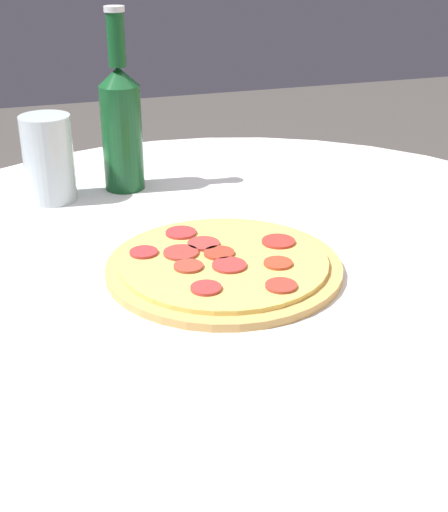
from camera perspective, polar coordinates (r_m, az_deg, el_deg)
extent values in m
cylinder|color=white|center=(1.11, 1.52, -17.44)|extent=(0.08, 0.08, 0.69)
cylinder|color=white|center=(0.90, 1.77, -0.76)|extent=(1.07, 1.07, 0.02)
cylinder|color=tan|center=(0.86, 0.00, -0.90)|extent=(0.29, 0.29, 0.01)
cylinder|color=#EACC60|center=(0.86, 0.00, -0.42)|extent=(0.25, 0.25, 0.01)
cylinder|color=#B33133|center=(0.92, -3.46, 1.88)|extent=(0.04, 0.04, 0.00)
cylinder|color=#B23432|center=(0.79, -1.45, -2.57)|extent=(0.03, 0.03, 0.00)
cylinder|color=#B23E26|center=(0.84, 4.35, -0.57)|extent=(0.03, 0.03, 0.00)
cylinder|color=#A63831|center=(0.87, -3.44, 0.22)|extent=(0.04, 0.04, 0.00)
cylinder|color=#A1372B|center=(0.79, 4.52, -2.39)|extent=(0.04, 0.04, 0.00)
cylinder|color=#B7312A|center=(0.90, 4.37, 1.17)|extent=(0.04, 0.04, 0.00)
cylinder|color=#A23E2F|center=(0.84, -2.86, -0.82)|extent=(0.03, 0.03, 0.00)
cylinder|color=#B33826|center=(0.87, -0.40, 0.25)|extent=(0.04, 0.04, 0.00)
cylinder|color=#AD3A35|center=(0.89, -1.65, 1.00)|extent=(0.04, 0.04, 0.00)
cylinder|color=#AE3533|center=(0.84, 0.43, -0.75)|extent=(0.04, 0.04, 0.00)
cylinder|color=#AD3134|center=(0.87, -6.44, 0.30)|extent=(0.03, 0.03, 0.00)
cylinder|color=#144C23|center=(1.12, -8.14, 9.31)|extent=(0.06, 0.06, 0.16)
cone|color=#144C23|center=(1.10, -8.45, 14.05)|extent=(0.06, 0.06, 0.03)
cylinder|color=#144C23|center=(1.09, -8.64, 16.75)|extent=(0.03, 0.03, 0.08)
cylinder|color=silver|center=(1.08, -8.79, 18.96)|extent=(0.03, 0.03, 0.01)
cylinder|color=silver|center=(1.09, -13.86, 7.57)|extent=(0.07, 0.07, 0.13)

